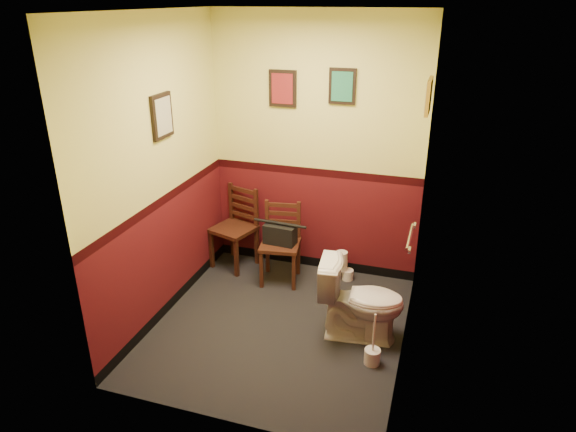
# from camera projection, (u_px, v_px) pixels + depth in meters

# --- Properties ---
(floor) EXTENTS (2.20, 2.40, 0.00)m
(floor) POSITION_uv_depth(u_px,v_px,m) (280.00, 326.00, 4.72)
(floor) COLOR black
(floor) RESTS_ON ground
(ceiling) EXTENTS (2.20, 2.40, 0.00)m
(ceiling) POSITION_uv_depth(u_px,v_px,m) (277.00, 10.00, 3.65)
(ceiling) COLOR silver
(ceiling) RESTS_ON ground
(wall_back) EXTENTS (2.20, 0.00, 2.70)m
(wall_back) POSITION_uv_depth(u_px,v_px,m) (316.00, 150.00, 5.23)
(wall_back) COLOR #4E0F15
(wall_back) RESTS_ON ground
(wall_front) EXTENTS (2.20, 0.00, 2.70)m
(wall_front) POSITION_uv_depth(u_px,v_px,m) (216.00, 253.00, 3.13)
(wall_front) COLOR #4E0F15
(wall_front) RESTS_ON ground
(wall_left) EXTENTS (0.00, 2.40, 2.70)m
(wall_left) POSITION_uv_depth(u_px,v_px,m) (160.00, 175.00, 4.49)
(wall_left) COLOR #4E0F15
(wall_left) RESTS_ON ground
(wall_right) EXTENTS (0.00, 2.40, 2.70)m
(wall_right) POSITION_uv_depth(u_px,v_px,m) (416.00, 203.00, 3.88)
(wall_right) COLOR #4E0F15
(wall_right) RESTS_ON ground
(grab_bar) EXTENTS (0.05, 0.56, 0.06)m
(grab_bar) POSITION_uv_depth(u_px,v_px,m) (410.00, 237.00, 4.26)
(grab_bar) COLOR silver
(grab_bar) RESTS_ON wall_right
(framed_print_back_a) EXTENTS (0.28, 0.04, 0.36)m
(framed_print_back_a) POSITION_uv_depth(u_px,v_px,m) (283.00, 89.00, 5.08)
(framed_print_back_a) COLOR black
(framed_print_back_a) RESTS_ON wall_back
(framed_print_back_b) EXTENTS (0.26, 0.04, 0.34)m
(framed_print_back_b) POSITION_uv_depth(u_px,v_px,m) (342.00, 86.00, 4.89)
(framed_print_back_b) COLOR black
(framed_print_back_b) RESTS_ON wall_back
(framed_print_left) EXTENTS (0.04, 0.30, 0.38)m
(framed_print_left) POSITION_uv_depth(u_px,v_px,m) (162.00, 116.00, 4.37)
(framed_print_left) COLOR black
(framed_print_left) RESTS_ON wall_left
(framed_print_right) EXTENTS (0.04, 0.34, 0.28)m
(framed_print_right) POSITION_uv_depth(u_px,v_px,m) (429.00, 96.00, 4.13)
(framed_print_right) COLOR olive
(framed_print_right) RESTS_ON wall_right
(toilet) EXTENTS (0.78, 0.49, 0.73)m
(toilet) POSITION_uv_depth(u_px,v_px,m) (361.00, 301.00, 4.44)
(toilet) COLOR white
(toilet) RESTS_ON floor
(toilet_brush) EXTENTS (0.13, 0.13, 0.48)m
(toilet_brush) POSITION_uv_depth(u_px,v_px,m) (372.00, 355.00, 4.21)
(toilet_brush) COLOR silver
(toilet_brush) RESTS_ON floor
(chair_left) EXTENTS (0.52, 0.52, 0.89)m
(chair_left) POSITION_uv_depth(u_px,v_px,m) (236.00, 228.00, 5.64)
(chair_left) COLOR #492316
(chair_left) RESTS_ON floor
(chair_right) EXTENTS (0.45, 0.45, 0.84)m
(chair_right) POSITION_uv_depth(u_px,v_px,m) (281.00, 243.00, 5.35)
(chair_right) COLOR #492316
(chair_right) RESTS_ON floor
(handbag) EXTENTS (0.34, 0.19, 0.24)m
(handbag) POSITION_uv_depth(u_px,v_px,m) (280.00, 234.00, 5.26)
(handbag) COLOR black
(handbag) RESTS_ON chair_right
(tp_stack) EXTENTS (0.25, 0.16, 0.33)m
(tp_stack) POSITION_uv_depth(u_px,v_px,m) (342.00, 267.00, 5.45)
(tp_stack) COLOR silver
(tp_stack) RESTS_ON floor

